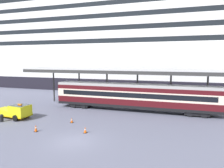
# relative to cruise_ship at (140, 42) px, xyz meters

# --- Properties ---
(ground_plane) EXTENTS (400.00, 400.00, 0.00)m
(ground_plane) POSITION_rel_cruise_ship_xyz_m (1.09, -43.84, -12.78)
(ground_plane) COLOR slate
(cruise_ship) EXTENTS (165.85, 31.87, 39.12)m
(cruise_ship) POSITION_rel_cruise_ship_xyz_m (0.00, 0.00, 0.00)
(cruise_ship) COLOR black
(cruise_ship) RESTS_ON ground
(platform_canopy) EXTENTS (36.81, 5.24, 6.44)m
(platform_canopy) POSITION_rel_cruise_ship_xyz_m (4.34, -30.13, -6.69)
(platform_canopy) COLOR silver
(platform_canopy) RESTS_ON ground
(train_carriage) EXTENTS (24.55, 2.81, 4.11)m
(train_carriage) POSITION_rel_cruise_ship_xyz_m (4.34, -30.61, -10.47)
(train_carriage) COLOR black
(train_carriage) RESTS_ON ground
(service_truck) EXTENTS (5.38, 2.66, 2.02)m
(service_truck) POSITION_rel_cruise_ship_xyz_m (-10.02, -39.24, -11.79)
(service_truck) COLOR yellow
(service_truck) RESTS_ON ground
(traffic_cone_near) EXTENTS (0.36, 0.36, 0.68)m
(traffic_cone_near) POSITION_rel_cruise_ship_xyz_m (1.21, -41.48, -12.45)
(traffic_cone_near) COLOR black
(traffic_cone_near) RESTS_ON ground
(traffic_cone_mid) EXTENTS (0.36, 0.36, 0.77)m
(traffic_cone_mid) POSITION_rel_cruise_ship_xyz_m (-4.09, -42.71, -12.40)
(traffic_cone_mid) COLOR black
(traffic_cone_mid) RESTS_ON ground
(traffic_cone_far) EXTENTS (0.36, 0.36, 0.63)m
(traffic_cone_far) POSITION_rel_cruise_ship_xyz_m (-1.88, -38.74, -12.47)
(traffic_cone_far) COLOR black
(traffic_cone_far) RESTS_ON ground
(quay_bollard) EXTENTS (0.48, 0.48, 0.96)m
(quay_bollard) POSITION_rel_cruise_ship_xyz_m (-10.52, -40.99, -12.27)
(quay_bollard) COLOR black
(quay_bollard) RESTS_ON ground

